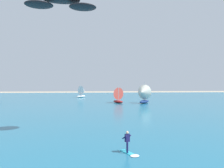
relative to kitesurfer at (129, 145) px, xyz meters
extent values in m
cube|color=#236B89|center=(-1.62, 38.56, -0.65)|extent=(160.00, 90.00, 0.10)
cube|color=#26B2CC|center=(-0.09, 0.17, -0.58)|extent=(1.05, 1.44, 0.05)
cylinder|color=#19194C|center=(-0.11, -0.05, -0.15)|extent=(0.14, 0.14, 0.80)
cylinder|color=#19194C|center=(-0.07, 0.38, -0.15)|extent=(0.14, 0.14, 0.80)
cube|color=#19194C|center=(-0.09, 0.17, 0.55)|extent=(0.42, 0.36, 0.60)
sphere|color=beige|center=(-0.09, 0.17, 0.96)|extent=(0.22, 0.22, 0.22)
cylinder|color=#19194C|center=(-0.32, 0.14, 0.60)|extent=(0.32, 0.49, 0.39)
cylinder|color=#19194C|center=(0.07, 0.34, 0.60)|extent=(0.32, 0.49, 0.39)
ellipsoid|color=white|center=(0.36, -0.67, -0.56)|extent=(0.90, 0.86, 0.08)
ellipsoid|color=black|center=(-6.12, 5.91, 13.22)|extent=(4.05, 2.68, 0.45)
ellipsoid|color=black|center=(-8.28, 5.68, 12.58)|extent=(3.03, 2.58, 0.45)
ellipsoid|color=black|center=(-3.95, 6.13, 12.58)|extent=(3.03, 2.58, 0.45)
ellipsoid|color=white|center=(-8.27, 55.41, -0.26)|extent=(3.42, 3.45, 0.68)
cylinder|color=silver|center=(-8.39, 55.29, 1.88)|extent=(0.11, 0.11, 3.61)
cone|color=white|center=(-7.84, 55.85, 1.70)|extent=(3.27, 3.25, 3.03)
ellipsoid|color=navy|center=(8.83, 35.99, -0.20)|extent=(3.79, 4.36, 0.81)
cylinder|color=silver|center=(8.95, 36.15, 2.37)|extent=(0.14, 0.14, 4.33)
cone|color=silver|center=(8.38, 35.39, 2.16)|extent=(4.05, 3.70, 3.64)
ellipsoid|color=maroon|center=(2.44, 36.93, -0.26)|extent=(2.97, 3.77, 0.68)
cylinder|color=silver|center=(2.52, 36.78, 1.91)|extent=(0.11, 0.11, 3.65)
cone|color=#D84C3F|center=(2.11, 37.46, 1.72)|extent=(3.45, 2.96, 3.07)
camera|label=1|loc=(-2.25, -16.23, 4.98)|focal=34.34mm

